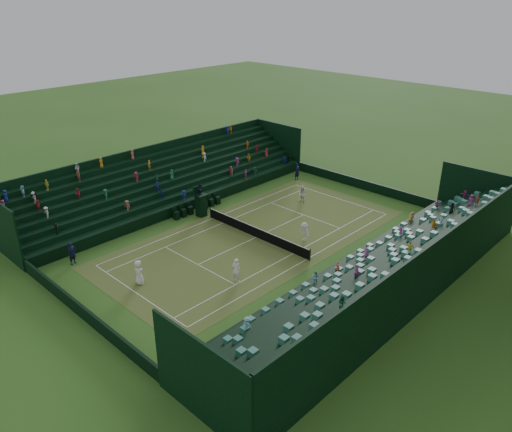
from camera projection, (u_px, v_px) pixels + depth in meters
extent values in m
plane|color=#315F1E|center=(256.00, 237.00, 42.28)|extent=(160.00, 160.00, 0.00)
cube|color=#3E7226|center=(256.00, 237.00, 42.28)|extent=(12.97, 26.77, 0.01)
cube|color=black|center=(360.00, 184.00, 52.48)|extent=(17.17, 0.20, 1.00)
cube|color=black|center=(83.00, 312.00, 31.66)|extent=(17.17, 0.20, 1.00)
cube|color=black|center=(339.00, 268.00, 36.72)|extent=(0.20, 31.77, 1.00)
cube|color=black|center=(192.00, 205.00, 47.42)|extent=(0.20, 31.77, 1.00)
cube|color=black|center=(345.00, 270.00, 36.40)|extent=(0.80, 32.00, 1.00)
cube|color=black|center=(354.00, 271.00, 35.81)|extent=(0.80, 32.00, 1.45)
cube|color=black|center=(364.00, 273.00, 35.21)|extent=(0.80, 32.00, 1.90)
cube|color=black|center=(374.00, 274.00, 34.61)|extent=(0.80, 32.00, 2.35)
cube|color=black|center=(385.00, 275.00, 34.01)|extent=(0.80, 32.00, 2.80)
cube|color=black|center=(395.00, 277.00, 33.41)|extent=(0.80, 32.00, 3.25)
cube|color=black|center=(407.00, 278.00, 32.82)|extent=(0.80, 32.00, 3.70)
cube|color=black|center=(418.00, 280.00, 32.22)|extent=(0.80, 32.00, 4.15)
cube|color=black|center=(426.00, 278.00, 31.75)|extent=(0.20, 32.00, 4.90)
cube|color=black|center=(188.00, 203.00, 47.74)|extent=(0.80, 32.00, 1.00)
cube|color=black|center=(183.00, 199.00, 48.15)|extent=(0.80, 32.00, 1.45)
cube|color=black|center=(178.00, 195.00, 48.56)|extent=(0.80, 32.00, 1.90)
cube|color=black|center=(173.00, 190.00, 48.97)|extent=(0.80, 32.00, 2.35)
cube|color=black|center=(167.00, 186.00, 49.38)|extent=(0.80, 32.00, 2.80)
cube|color=black|center=(162.00, 182.00, 49.79)|extent=(0.80, 32.00, 3.25)
cube|color=black|center=(158.00, 178.00, 50.20)|extent=(0.80, 32.00, 3.70)
cube|color=black|center=(153.00, 174.00, 50.62)|extent=(0.80, 32.00, 4.15)
cube|color=black|center=(149.00, 169.00, 50.77)|extent=(0.20, 32.00, 4.90)
cylinder|color=black|center=(211.00, 212.00, 45.71)|extent=(0.10, 0.10, 1.06)
cylinder|color=black|center=(310.00, 255.00, 38.41)|extent=(0.10, 0.10, 1.06)
cube|color=black|center=(256.00, 233.00, 42.09)|extent=(11.57, 0.02, 0.86)
cube|color=white|center=(256.00, 228.00, 41.89)|extent=(11.57, 0.04, 0.07)
cube|color=black|center=(201.00, 206.00, 45.90)|extent=(0.78, 0.78, 2.02)
cube|color=black|center=(201.00, 195.00, 45.46)|extent=(1.01, 1.01, 0.11)
cube|color=black|center=(198.00, 190.00, 45.54)|extent=(0.09, 1.01, 0.78)
imported|color=black|center=(200.00, 189.00, 45.22)|extent=(0.43, 0.53, 1.04)
cube|color=black|center=(176.00, 215.00, 45.46)|extent=(0.47, 0.47, 0.76)
cube|color=black|center=(174.00, 210.00, 45.41)|extent=(0.06, 0.47, 0.47)
cube|color=black|center=(183.00, 213.00, 45.99)|extent=(0.47, 0.47, 0.76)
cube|color=black|center=(181.00, 207.00, 45.94)|extent=(0.06, 0.47, 0.47)
cube|color=black|center=(190.00, 210.00, 46.51)|extent=(0.47, 0.47, 0.76)
cube|color=black|center=(188.00, 205.00, 46.46)|extent=(0.06, 0.47, 0.47)
cube|color=black|center=(205.00, 205.00, 47.69)|extent=(0.47, 0.47, 0.76)
cube|color=black|center=(203.00, 200.00, 47.64)|extent=(0.06, 0.47, 0.47)
cube|color=black|center=(211.00, 203.00, 48.21)|extent=(0.47, 0.47, 0.76)
cube|color=black|center=(209.00, 197.00, 48.17)|extent=(0.06, 0.47, 0.47)
cube|color=black|center=(217.00, 200.00, 48.74)|extent=(0.47, 0.47, 0.76)
cube|color=black|center=(215.00, 195.00, 48.69)|extent=(0.06, 0.47, 0.47)
imported|color=white|center=(139.00, 272.00, 35.29)|extent=(1.04, 0.86, 1.84)
imported|color=white|center=(236.00, 270.00, 35.54)|extent=(0.80, 0.67, 1.88)
imported|color=white|center=(302.00, 194.00, 48.86)|extent=(0.87, 0.70, 1.72)
imported|color=white|center=(304.00, 232.00, 41.37)|extent=(1.12, 0.71, 1.67)
imported|color=black|center=(297.00, 172.00, 54.63)|extent=(0.46, 0.70, 1.92)
imported|color=black|center=(72.00, 253.00, 37.84)|extent=(0.61, 0.77, 1.84)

